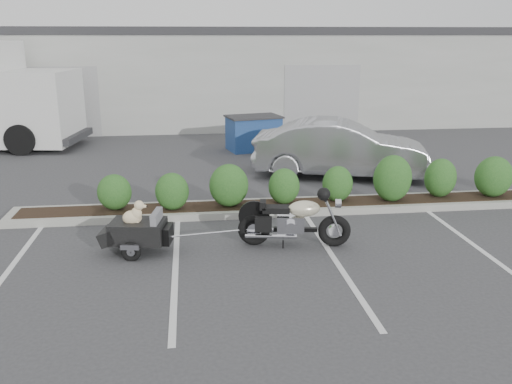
{
  "coord_description": "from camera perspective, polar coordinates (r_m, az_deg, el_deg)",
  "views": [
    {
      "loc": [
        -1.19,
        -8.92,
        3.69
      ],
      "look_at": [
        0.05,
        1.14,
        0.75
      ],
      "focal_mm": 38.0,
      "sensor_mm": 36.0,
      "label": 1
    }
  ],
  "objects": [
    {
      "name": "pet_trailer",
      "position": [
        9.7,
        -12.38,
        -3.97
      ],
      "size": [
        1.65,
        0.94,
        0.97
      ],
      "rotation": [
        0.0,
        0.0,
        -0.17
      ],
      "color": "black",
      "rests_on": "ground"
    },
    {
      "name": "building",
      "position": [
        26.0,
        -4.52,
        12.4
      ],
      "size": [
        26.0,
        10.0,
        4.0
      ],
      "primitive_type": "cube",
      "color": "#9EA099",
      "rests_on": "ground"
    },
    {
      "name": "ground",
      "position": [
        9.72,
        0.51,
        -6.12
      ],
      "size": [
        90.0,
        90.0,
        0.0
      ],
      "primitive_type": "plane",
      "color": "#38383A",
      "rests_on": "ground"
    },
    {
      "name": "motorcycle",
      "position": [
        9.78,
        4.02,
        -3.09
      ],
      "size": [
        2.04,
        0.82,
        1.18
      ],
      "rotation": [
        0.0,
        0.0,
        -0.17
      ],
      "color": "black",
      "rests_on": "ground"
    },
    {
      "name": "dumpster",
      "position": [
        18.09,
        -0.25,
        6.26
      ],
      "size": [
        1.95,
        1.55,
        1.14
      ],
      "rotation": [
        0.0,
        0.0,
        0.23
      ],
      "color": "navy",
      "rests_on": "ground"
    },
    {
      "name": "sedan",
      "position": [
        14.74,
        8.87,
        4.52
      ],
      "size": [
        4.89,
        2.84,
        1.52
      ],
      "primitive_type": "imported",
      "rotation": [
        0.0,
        0.0,
        1.29
      ],
      "color": "#A9A9B0",
      "rests_on": "ground"
    },
    {
      "name": "planter_kerb",
      "position": [
        11.89,
        3.9,
        -1.56
      ],
      "size": [
        12.0,
        1.0,
        0.15
      ],
      "primitive_type": "cube",
      "color": "#9E9E93",
      "rests_on": "ground"
    }
  ]
}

